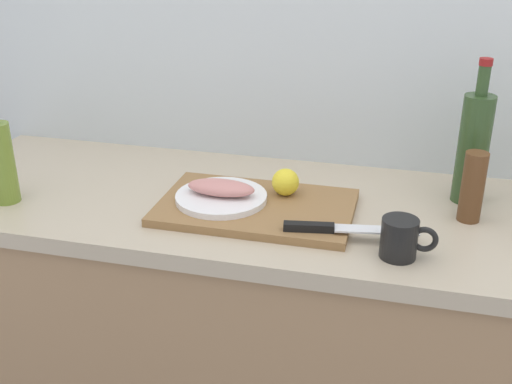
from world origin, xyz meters
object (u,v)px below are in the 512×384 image
Objects in this scene: lemon_0 at (285,182)px; fish_fillet at (221,188)px; chef_knife at (333,228)px; olive_oil_bottle at (1,160)px; pepper_mill at (473,187)px; cutting_board at (256,207)px; wine_bottle at (473,146)px; white_plate at (221,197)px; coffee_mug_0 at (401,238)px.

fish_fillet is at bearing -153.65° from lemon_0.
chef_knife is 1.09× the size of olive_oil_bottle.
olive_oil_bottle is at bearing -171.06° from pepper_mill.
wine_bottle is (0.49, 0.19, 0.13)m from cutting_board.
olive_oil_bottle is (-0.67, -0.16, 0.05)m from lemon_0.
pepper_mill reaches higher than white_plate.
lemon_0 is 0.40× the size of pepper_mill.
chef_knife is 4.37× the size of lemon_0.
fish_fillet is 1.42× the size of coffee_mug_0.
pepper_mill reaches higher than fish_fillet.
lemon_0 is at bearing 121.30° from chef_knife.
olive_oil_bottle reaches higher than coffee_mug_0.
cutting_board is 2.09× the size of white_plate.
chef_knife is at bearing -18.57° from fish_fillet.
white_plate is at bearing -178.32° from cutting_board.
chef_knife is 0.15m from coffee_mug_0.
coffee_mug_0 is (0.95, -0.04, -0.06)m from olive_oil_bottle.
wine_bottle is 2.13× the size of pepper_mill.
white_plate is 0.76× the size of chef_knife.
fish_fillet is 0.57× the size of chef_knife.
fish_fillet is at bearing -161.53° from wine_bottle.
cutting_board is 0.37m from coffee_mug_0.
wine_bottle is 0.37m from coffee_mug_0.
lemon_0 is at bearing -164.31° from wine_bottle.
white_plate is at bearing 162.53° from coffee_mug_0.
wine_bottle reaches higher than lemon_0.
wine_bottle reaches higher than olive_oil_bottle.
lemon_0 is (0.14, 0.07, 0.03)m from white_plate.
lemon_0 is 0.69m from olive_oil_bottle.
lemon_0 is at bearing 144.25° from coffee_mug_0.
chef_knife is 0.81m from olive_oil_bottle.
olive_oil_bottle reaches higher than fish_fillet.
coffee_mug_0 is (-0.15, -0.33, -0.10)m from wine_bottle.
lemon_0 is at bearing 13.77° from olive_oil_bottle.
wine_bottle reaches higher than pepper_mill.
cutting_board is 0.62m from olive_oil_bottle.
fish_fillet is at bearing -178.32° from cutting_board.
cutting_board is 0.54m from wine_bottle.
pepper_mill is at bearing 7.92° from white_plate.
white_plate is 1.33× the size of fish_fillet.
pepper_mill is (0.43, 0.01, 0.03)m from lemon_0.
chef_knife is (0.28, -0.10, -0.02)m from fish_fillet.
chef_knife is at bearing -148.90° from pepper_mill.
coffee_mug_0 is at bearing -2.48° from olive_oil_bottle.
lemon_0 reaches higher than chef_knife.
chef_knife is at bearing -18.57° from white_plate.
olive_oil_bottle is 1.11m from pepper_mill.
fish_fillet is at bearing 14.04° from white_plate.
coffee_mug_0 is at bearing -17.47° from white_plate.
coffee_mug_0 is at bearing -124.54° from pepper_mill.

